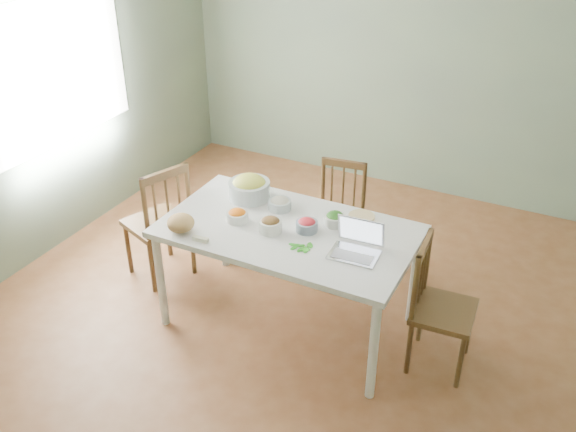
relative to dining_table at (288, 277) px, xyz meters
The scene contains 19 objects.
floor 0.45m from the dining_table, 12.74° to the left, with size 5.00×5.00×0.00m, color brown.
wall_back 2.72m from the dining_table, 85.90° to the left, with size 5.00×0.00×2.70m, color gray.
wall_left 2.50m from the dining_table, behind, with size 0.00×5.00×2.70m, color gray.
window_left 2.57m from the dining_table, behind, with size 0.04×1.60×1.20m, color white.
dining_table is the anchor object (origin of this frame).
chair_far 0.83m from the dining_table, 88.20° to the left, with size 0.40×0.38×0.91m, color #52381E, non-canonical shape.
chair_left 1.23m from the dining_table, behind, with size 0.45×0.43×1.02m, color #52381E, non-canonical shape.
chair_right 1.12m from the dining_table, ahead, with size 0.41×0.39×0.94m, color #52381E, non-canonical shape.
bread_boule 0.87m from the dining_table, 151.11° to the right, with size 0.19×0.19×0.12m, color #AF814E.
butter_stick 0.74m from the dining_table, 137.73° to the right, with size 0.11×0.03×0.03m, color beige.
bowl_squash 0.72m from the dining_table, 149.81° to the left, with size 0.31×0.31×0.18m, color gold, non-canonical shape.
bowl_carrot 0.58m from the dining_table, 169.87° to the right, with size 0.15×0.15×0.09m, color orange, non-canonical shape.
bowl_onion 0.53m from the dining_table, 129.15° to the left, with size 0.17×0.17×0.09m, color beige, non-canonical shape.
bowl_mushroom 0.48m from the dining_table, 136.56° to the right, with size 0.16×0.16×0.10m, color #4C2D18, non-canonical shape.
bowl_redpep 0.47m from the dining_table, 15.19° to the left, with size 0.15×0.15×0.09m, color #AF1819, non-canonical shape.
bowl_broccoli 0.56m from the dining_table, 36.34° to the left, with size 0.15×0.15×0.10m, color black, non-canonical shape.
flatbread 0.68m from the dining_table, 42.89° to the left, with size 0.19×0.19×0.02m, color beige.
basil_bunch 0.48m from the dining_table, 44.15° to the right, with size 0.18×0.18×0.02m, color #247F11, non-canonical shape.
laptop 0.75m from the dining_table, 11.52° to the right, with size 0.31×0.26×0.22m, color silver, non-canonical shape.
Camera 1 is at (1.49, -3.35, 3.09)m, focal length 39.48 mm.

